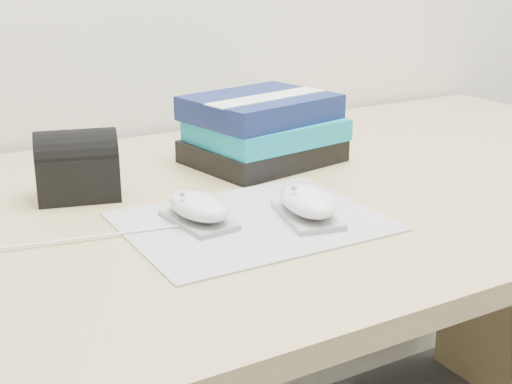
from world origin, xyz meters
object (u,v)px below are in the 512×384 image
mouse_rear (198,208)px  mouse_front (308,203)px  book_stack (263,129)px  desk (250,312)px  pouch (77,165)px

mouse_rear → mouse_front: bearing=-23.4°
mouse_rear → book_stack: 0.31m
mouse_front → mouse_rear: bearing=156.6°
desk → mouse_rear: bearing=-137.7°
desk → pouch: (-0.26, 0.04, 0.28)m
book_stack → mouse_rear: bearing=-136.4°
mouse_rear → book_stack: size_ratio=0.44×
pouch → mouse_front: bearing=-46.0°
mouse_front → pouch: 0.34m
desk → mouse_rear: (-0.16, -0.14, 0.26)m
book_stack → desk: bearing=-133.5°
desk → mouse_front: 0.33m
mouse_front → book_stack: 0.28m
mouse_front → book_stack: size_ratio=0.50×
desk → book_stack: bearing=46.5°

